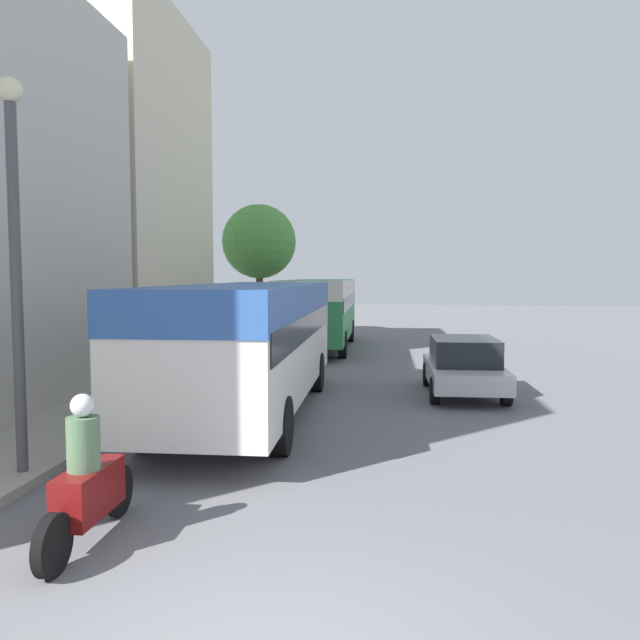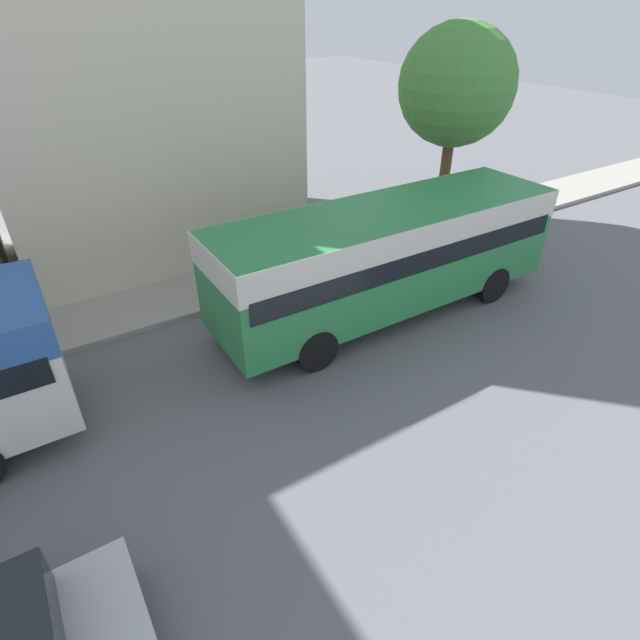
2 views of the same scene
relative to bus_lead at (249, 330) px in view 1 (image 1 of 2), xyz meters
name	(u,v)px [view 1 (image 1 of 2)]	position (x,y,z in m)	size (l,w,h in m)	color
building_far_terrace	(89,189)	(-7.66, 8.57, 4.26)	(6.81, 8.23, 12.21)	beige
bus_lead	(249,330)	(0.00, 0.00, 0.00)	(2.64, 9.48, 2.83)	silver
bus_following	(319,304)	(0.29, 12.29, 0.00)	(2.57, 9.12, 2.83)	#2D8447
motorcycle_behind_lead	(87,485)	(-0.43, -6.60, -1.17)	(0.38, 2.24, 1.73)	maroon
car_crossing	(464,365)	(4.93, 2.77, -1.10)	(1.86, 3.94, 1.45)	#B7B7BC
pedestrian_near_curb	(256,324)	(-2.48, 12.85, -0.89)	(0.42, 0.42, 1.61)	#232838
street_tree	(259,242)	(-3.27, 17.61, 2.82)	(3.69, 3.69, 6.39)	brown
lamp_post	(15,240)	(-2.41, -4.63, 1.69)	(0.36, 0.36, 5.68)	#47474C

